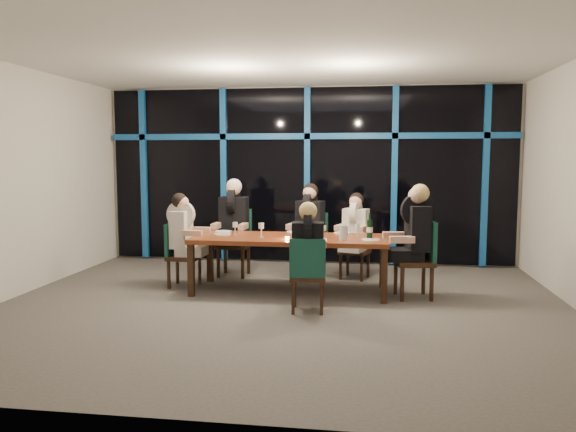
{
  "coord_description": "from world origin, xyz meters",
  "views": [
    {
      "loc": [
        1.03,
        -6.57,
        1.81
      ],
      "look_at": [
        0.0,
        0.6,
        1.05
      ],
      "focal_mm": 35.0,
      "sensor_mm": 36.0,
      "label": 1
    }
  ],
  "objects_px": {
    "chair_far_mid": "(311,241)",
    "chair_end_left": "(179,251)",
    "diner_near_mid": "(308,240)",
    "water_pitcher": "(343,233)",
    "diner_far_left": "(233,213)",
    "diner_end_right": "(415,224)",
    "chair_far_left": "(235,238)",
    "chair_far_right": "(356,245)",
    "diner_end_left": "(183,226)",
    "diner_far_right": "(355,223)",
    "chair_end_right": "(421,255)",
    "diner_far_mid": "(309,216)",
    "chair_near_mid": "(308,271)",
    "wine_bottle": "(370,229)",
    "dining_table": "(290,242)"
  },
  "relations": [
    {
      "from": "chair_far_mid",
      "to": "chair_end_left",
      "type": "distance_m",
      "value": 2.02
    },
    {
      "from": "diner_near_mid",
      "to": "water_pitcher",
      "type": "distance_m",
      "value": 0.79
    },
    {
      "from": "diner_far_left",
      "to": "diner_end_right",
      "type": "height_order",
      "value": "diner_far_left"
    },
    {
      "from": "chair_far_left",
      "to": "water_pitcher",
      "type": "relative_size",
      "value": 5.31
    },
    {
      "from": "chair_far_right",
      "to": "diner_end_left",
      "type": "bearing_deg",
      "value": -141.62
    },
    {
      "from": "diner_far_right",
      "to": "chair_far_left",
      "type": "bearing_deg",
      "value": -163.85
    },
    {
      "from": "chair_far_mid",
      "to": "diner_end_right",
      "type": "bearing_deg",
      "value": -24.27
    },
    {
      "from": "chair_end_right",
      "to": "diner_far_right",
      "type": "xyz_separation_m",
      "value": [
        -0.87,
        1.05,
        0.28
      ]
    },
    {
      "from": "chair_end_right",
      "to": "diner_far_right",
      "type": "distance_m",
      "value": 1.39
    },
    {
      "from": "diner_end_right",
      "to": "diner_far_right",
      "type": "bearing_deg",
      "value": -153.87
    },
    {
      "from": "water_pitcher",
      "to": "diner_end_left",
      "type": "bearing_deg",
      "value": 159.25
    },
    {
      "from": "chair_end_right",
      "to": "diner_near_mid",
      "type": "xyz_separation_m",
      "value": [
        -1.37,
        -0.83,
        0.29
      ]
    },
    {
      "from": "diner_end_left",
      "to": "diner_near_mid",
      "type": "distance_m",
      "value": 2.11
    },
    {
      "from": "diner_far_right",
      "to": "diner_near_mid",
      "type": "xyz_separation_m",
      "value": [
        -0.5,
        -1.88,
        0.01
      ]
    },
    {
      "from": "chair_far_mid",
      "to": "water_pitcher",
      "type": "xyz_separation_m",
      "value": [
        0.54,
        -1.29,
        0.31
      ]
    },
    {
      "from": "chair_end_left",
      "to": "diner_far_right",
      "type": "height_order",
      "value": "diner_far_right"
    },
    {
      "from": "diner_far_left",
      "to": "diner_far_mid",
      "type": "height_order",
      "value": "diner_far_left"
    },
    {
      "from": "chair_near_mid",
      "to": "water_pitcher",
      "type": "xyz_separation_m",
      "value": [
        0.37,
        0.77,
        0.35
      ]
    },
    {
      "from": "diner_far_right",
      "to": "chair_end_left",
      "type": "bearing_deg",
      "value": -143.57
    },
    {
      "from": "chair_end_left",
      "to": "water_pitcher",
      "type": "bearing_deg",
      "value": -96.27
    },
    {
      "from": "chair_far_right",
      "to": "wine_bottle",
      "type": "distance_m",
      "value": 1.18
    },
    {
      "from": "dining_table",
      "to": "chair_end_left",
      "type": "relative_size",
      "value": 2.9
    },
    {
      "from": "diner_far_left",
      "to": "water_pitcher",
      "type": "relative_size",
      "value": 5.18
    },
    {
      "from": "chair_far_left",
      "to": "wine_bottle",
      "type": "xyz_separation_m",
      "value": [
        2.05,
        -1.04,
        0.32
      ]
    },
    {
      "from": "chair_far_right",
      "to": "chair_end_left",
      "type": "bearing_deg",
      "value": -142.27
    },
    {
      "from": "diner_far_left",
      "to": "wine_bottle",
      "type": "xyz_separation_m",
      "value": [
        2.05,
        -0.96,
        -0.08
      ]
    },
    {
      "from": "dining_table",
      "to": "diner_near_mid",
      "type": "xyz_separation_m",
      "value": [
        0.34,
        -0.92,
        0.17
      ]
    },
    {
      "from": "chair_end_right",
      "to": "chair_near_mid",
      "type": "distance_m",
      "value": 1.64
    },
    {
      "from": "diner_far_mid",
      "to": "diner_far_right",
      "type": "bearing_deg",
      "value": 11.9
    },
    {
      "from": "chair_end_left",
      "to": "chair_far_right",
      "type": "bearing_deg",
      "value": -67.63
    },
    {
      "from": "diner_end_left",
      "to": "diner_end_right",
      "type": "bearing_deg",
      "value": -92.07
    },
    {
      "from": "chair_near_mid",
      "to": "diner_near_mid",
      "type": "height_order",
      "value": "diner_near_mid"
    },
    {
      "from": "wine_bottle",
      "to": "diner_far_right",
      "type": "bearing_deg",
      "value": 101.76
    },
    {
      "from": "chair_near_mid",
      "to": "diner_far_mid",
      "type": "height_order",
      "value": "diner_far_mid"
    },
    {
      "from": "diner_far_mid",
      "to": "diner_end_right",
      "type": "distance_m",
      "value": 1.83
    },
    {
      "from": "chair_far_mid",
      "to": "chair_far_left",
      "type": "bearing_deg",
      "value": -160.69
    },
    {
      "from": "chair_end_right",
      "to": "diner_end_left",
      "type": "relative_size",
      "value": 1.15
    },
    {
      "from": "dining_table",
      "to": "diner_far_left",
      "type": "height_order",
      "value": "diner_far_left"
    },
    {
      "from": "diner_far_right",
      "to": "wine_bottle",
      "type": "relative_size",
      "value": 2.52
    },
    {
      "from": "chair_near_mid",
      "to": "diner_far_right",
      "type": "distance_m",
      "value": 2.04
    },
    {
      "from": "chair_end_right",
      "to": "diner_near_mid",
      "type": "relative_size",
      "value": 1.16
    },
    {
      "from": "chair_far_mid",
      "to": "chair_near_mid",
      "type": "relative_size",
      "value": 1.09
    },
    {
      "from": "diner_near_mid",
      "to": "chair_far_right",
      "type": "bearing_deg",
      "value": -109.1
    },
    {
      "from": "diner_end_left",
      "to": "water_pitcher",
      "type": "bearing_deg",
      "value": -96.48
    },
    {
      "from": "diner_end_right",
      "to": "wine_bottle",
      "type": "height_order",
      "value": "diner_end_right"
    },
    {
      "from": "wine_bottle",
      "to": "diner_end_right",
      "type": "bearing_deg",
      "value": -3.88
    },
    {
      "from": "diner_far_left",
      "to": "water_pitcher",
      "type": "bearing_deg",
      "value": -31.64
    },
    {
      "from": "chair_end_left",
      "to": "diner_end_right",
      "type": "relative_size",
      "value": 0.92
    },
    {
      "from": "diner_far_mid",
      "to": "diner_end_left",
      "type": "bearing_deg",
      "value": -136.78
    },
    {
      "from": "dining_table",
      "to": "diner_far_mid",
      "type": "bearing_deg",
      "value": 81.28
    }
  ]
}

